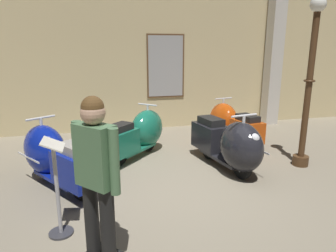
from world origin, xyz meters
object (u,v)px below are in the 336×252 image
(scooter_2, at_px, (230,144))
(visitor_0, at_px, (97,171))
(scooter_0, at_px, (54,156))
(lamppost, at_px, (309,83))
(scooter_3, at_px, (230,123))
(info_stanchion, at_px, (58,196))
(scooter_1, at_px, (140,133))

(scooter_2, height_order, visitor_0, visitor_0)
(scooter_0, bearing_deg, lamppost, -126.60)
(scooter_3, distance_m, lamppost, 2.03)
(scooter_0, bearing_deg, visitor_0, 163.60)
(lamppost, distance_m, visitor_0, 4.10)
(scooter_2, xyz_separation_m, scooter_3, (0.72, 1.54, -0.04))
(scooter_2, relative_size, lamppost, 0.62)
(visitor_0, distance_m, info_stanchion, 0.89)
(scooter_2, xyz_separation_m, visitor_0, (-2.26, -1.86, 0.48))
(scooter_0, relative_size, scooter_3, 1.01)
(scooter_1, distance_m, info_stanchion, 2.78)
(visitor_0, bearing_deg, scooter_1, 32.67)
(scooter_3, bearing_deg, info_stanchion, 119.11)
(visitor_0, height_order, info_stanchion, visitor_0)
(info_stanchion, bearing_deg, scooter_3, 39.41)
(scooter_1, bearing_deg, scooter_2, -86.28)
(scooter_0, distance_m, lamppost, 4.40)
(scooter_1, bearing_deg, lamppost, -70.08)
(scooter_3, xyz_separation_m, visitor_0, (-2.97, -3.40, 0.52))
(scooter_3, relative_size, lamppost, 0.58)
(lamppost, bearing_deg, info_stanchion, -163.64)
(scooter_1, distance_m, visitor_0, 3.22)
(scooter_2, xyz_separation_m, info_stanchion, (-2.70, -1.26, -0.01))
(lamppost, bearing_deg, scooter_3, 112.63)
(scooter_0, xyz_separation_m, info_stanchion, (0.19, -1.39, -0.00))
(scooter_2, bearing_deg, info_stanchion, -75.01)
(scooter_0, height_order, info_stanchion, info_stanchion)
(scooter_3, height_order, info_stanchion, info_stanchion)
(scooter_0, xyz_separation_m, scooter_1, (1.50, 1.07, -0.02))
(scooter_1, relative_size, scooter_3, 0.89)
(scooter_2, bearing_deg, scooter_0, -102.64)
(scooter_1, xyz_separation_m, lamppost, (2.78, -1.26, 1.05))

